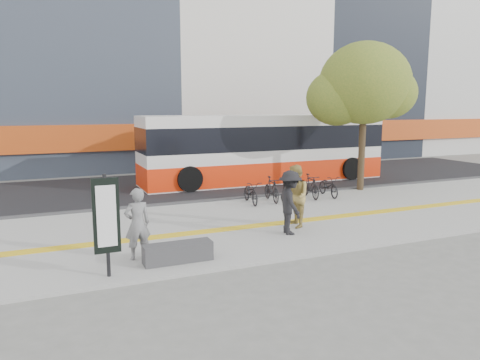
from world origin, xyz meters
name	(u,v)px	position (x,y,z in m)	size (l,w,h in m)	color
ground	(257,239)	(0.00, 0.00, 0.00)	(120.00, 120.00, 0.00)	slate
sidewalk	(236,225)	(0.00, 1.50, 0.04)	(40.00, 7.00, 0.08)	gray
tactile_strip	(242,227)	(0.00, 1.00, 0.09)	(40.00, 0.45, 0.01)	gold
street	(172,186)	(0.00, 9.00, 0.03)	(40.00, 8.00, 0.06)	black
curb	(200,202)	(0.00, 5.00, 0.07)	(40.00, 0.25, 0.14)	#343437
bench	(178,252)	(-2.60, -1.20, 0.30)	(1.60, 0.45, 0.45)	#343437
signboard	(106,217)	(-4.20, -1.51, 1.37)	(0.55, 0.10, 2.20)	black
street_tree	(362,85)	(7.18, 4.82, 4.51)	(4.40, 3.80, 6.31)	#362818
bus	(265,150)	(4.48, 8.50, 1.55)	(11.93, 2.83, 3.18)	silver
bicycle_row	(291,188)	(3.38, 4.00, 0.52)	(4.19, 1.66, 0.93)	black
seated_woman	(137,224)	(-3.40, -0.61, 0.93)	(0.62, 0.41, 1.70)	black
pedestrian_tan	(295,196)	(1.47, 0.44, 1.01)	(0.91, 0.71, 1.87)	#A28B46
pedestrian_dark	(290,202)	(0.96, -0.15, 0.98)	(1.17, 0.67, 1.81)	black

